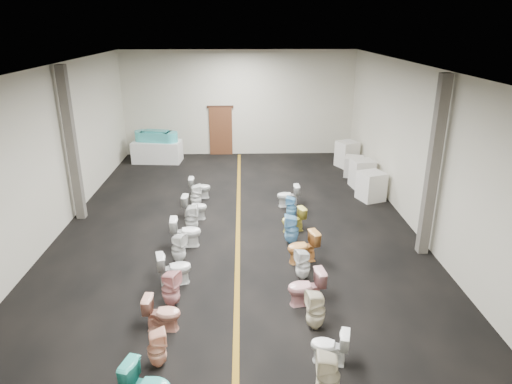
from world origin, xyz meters
TOP-DOWN VIEW (x-y plane):
  - floor at (0.00, 0.00)m, footprint 16.00×16.00m
  - ceiling at (0.00, 0.00)m, footprint 16.00×16.00m
  - wall_back at (0.00, 8.00)m, footprint 10.00×0.00m
  - wall_front at (0.00, -8.00)m, footprint 10.00×0.00m
  - wall_left at (-5.00, 0.00)m, footprint 0.00×16.00m
  - wall_right at (5.00, 0.00)m, footprint 0.00×16.00m
  - aisle_stripe at (0.00, 0.00)m, footprint 0.12×15.60m
  - back_door at (-0.80, 7.94)m, footprint 1.00×0.10m
  - door_frame at (-0.80, 7.95)m, footprint 1.15×0.08m
  - column_left at (-4.75, 1.00)m, footprint 0.25×0.25m
  - column_right at (4.75, -1.50)m, footprint 0.25×0.25m
  - display_table at (-3.45, 6.86)m, footprint 2.06×1.16m
  - bathtub at (-3.45, 6.86)m, footprint 1.83×0.94m
  - appliance_crate_a at (4.40, 2.20)m, footprint 0.95×0.95m
  - appliance_crate_b at (4.40, 3.46)m, footprint 0.83×0.83m
  - appliance_crate_c at (4.40, 4.70)m, footprint 0.84×0.84m
  - appliance_crate_d at (4.40, 5.93)m, footprint 0.97×0.97m
  - toilet_left_1 at (-1.34, -5.49)m, footprint 0.41×0.40m
  - toilet_left_2 at (-1.41, -4.48)m, footprint 0.72×0.44m
  - toilet_left_3 at (-1.36, -3.72)m, footprint 0.49×0.49m
  - toilet_left_4 at (-1.41, -2.84)m, footprint 0.84×0.61m
  - toilet_left_5 at (-1.44, -1.87)m, footprint 0.46×0.45m
  - toilet_left_6 at (-1.36, -0.98)m, footprint 0.82×0.50m
  - toilet_left_7 at (-1.30, -0.14)m, footprint 0.38×0.37m
  - toilet_left_8 at (-1.30, 0.80)m, footprint 0.76×0.47m
  - toilet_left_9 at (-1.35, 1.72)m, footprint 0.41×0.40m
  - toilet_left_10 at (-1.30, 2.54)m, footprint 0.72×0.41m
  - toilet_right_0 at (1.45, -6.28)m, footprint 0.42×0.41m
  - toilet_right_1 at (1.62, -5.49)m, footprint 0.73×0.53m
  - toilet_right_2 at (1.52, -4.54)m, footprint 0.43×0.42m
  - toilet_right_3 at (1.44, -3.73)m, footprint 0.83×0.56m
  - toilet_right_4 at (1.51, -2.74)m, footprint 0.42×0.42m
  - toilet_right_5 at (1.60, -1.93)m, footprint 0.87×0.65m
  - toilet_right_6 at (1.43, -0.96)m, footprint 0.41×0.40m
  - toilet_right_7 at (1.56, -0.17)m, footprint 0.76×0.58m
  - toilet_right_8 at (1.60, 0.77)m, footprint 0.38×0.38m
  - toilet_right_9 at (1.59, 1.70)m, footprint 0.72×0.43m

SIDE VIEW (x-z plane):
  - floor at x=0.00m, z-range 0.00..0.00m
  - aisle_stripe at x=0.00m, z-range 0.00..0.01m
  - toilet_right_1 at x=1.62m, z-range 0.00..0.67m
  - toilet_right_8 at x=1.60m, z-range 0.00..0.68m
  - toilet_right_7 at x=1.56m, z-range 0.00..0.69m
  - toilet_left_2 at x=-1.41m, z-range 0.00..0.71m
  - toilet_left_1 at x=-1.34m, z-range 0.00..0.71m
  - toilet_right_9 at x=1.59m, z-range 0.00..0.72m
  - toilet_left_10 at x=-1.30m, z-range 0.00..0.72m
  - toilet_right_4 at x=1.51m, z-range 0.00..0.74m
  - toilet_left_8 at x=-1.30m, z-range 0.00..0.75m
  - toilet_left_9 at x=-1.35m, z-range 0.00..0.75m
  - appliance_crate_c at x=4.40m, z-range 0.00..0.77m
  - toilet_left_5 at x=-1.44m, z-range 0.00..0.77m
  - toilet_left_4 at x=-1.41m, z-range 0.00..0.77m
  - toilet_right_3 at x=1.44m, z-range 0.00..0.78m
  - toilet_right_5 at x=1.60m, z-range 0.00..0.79m
  - toilet_left_7 at x=-1.30m, z-range 0.00..0.80m
  - toilet_left_6 at x=-1.36m, z-range 0.00..0.80m
  - toilet_right_2 at x=1.52m, z-range 0.00..0.81m
  - toilet_left_3 at x=-1.36m, z-range 0.00..0.82m
  - toilet_right_0 at x=1.45m, z-range 0.00..0.83m
  - toilet_right_6 at x=1.43m, z-range 0.00..0.83m
  - display_table at x=-3.45m, z-range 0.00..0.88m
  - appliance_crate_a at x=4.40m, z-range 0.00..0.95m
  - appliance_crate_b at x=4.40m, z-range 0.00..1.00m
  - appliance_crate_d at x=4.40m, z-range 0.00..1.04m
  - back_door at x=-0.80m, z-range 0.00..2.10m
  - bathtub at x=-3.45m, z-range 0.79..1.34m
  - door_frame at x=-0.80m, z-range 2.07..2.17m
  - wall_back at x=0.00m, z-range -2.75..7.25m
  - wall_front at x=0.00m, z-range -2.75..7.25m
  - wall_left at x=-5.00m, z-range -5.75..10.25m
  - wall_right at x=5.00m, z-range -5.75..10.25m
  - column_left at x=-4.75m, z-range 0.00..4.50m
  - column_right at x=4.75m, z-range 0.00..4.50m
  - ceiling at x=0.00m, z-range 4.50..4.50m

